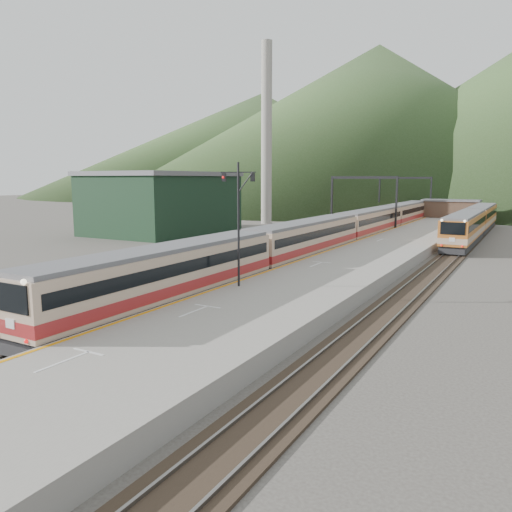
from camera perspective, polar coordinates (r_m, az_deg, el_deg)
The scene contains 18 objects.
ground at distance 24.19m, azimuth -23.21°, elevation -10.23°, with size 400.00×400.00×0.00m, color #47423D.
track_main at distance 57.27m, azimuth 10.25°, elevation 1.10°, with size 2.60×200.00×0.23m.
track_far at distance 59.07m, azimuth 5.67°, elevation 1.43°, with size 2.60×200.00×0.23m.
track_second at distance 54.66m, azimuth 21.71°, elevation 0.25°, with size 2.60×200.00×0.23m.
platform at distance 53.74m, azimuth 15.21°, elevation 0.90°, with size 8.00×100.00×1.00m, color gray.
gantry_near at distance 71.95m, azimuth 12.16°, elevation 7.00°, with size 9.55×0.25×8.00m.
gantry_far at distance 96.10m, azimuth 16.63°, elevation 7.23°, with size 9.55×0.25×8.00m.
warehouse at distance 72.59m, azimuth -10.57°, elevation 6.06°, with size 14.50×20.50×8.60m.
smokestack at distance 86.14m, azimuth 1.21°, elevation 13.72°, with size 1.80×1.80×30.00m, color #9E998E.
station_shed at distance 92.73m, azimuth 21.38°, elevation 5.09°, with size 9.40×4.40×3.10m.
hill_a at distance 213.09m, azimuth 13.66°, elevation 14.58°, with size 180.00×180.00×60.00m, color #2F491F.
hill_d at distance 289.70m, azimuth 0.69°, elevation 12.73°, with size 200.00×200.00×55.00m, color #2F491F.
main_train at distance 56.22m, azimuth 10.02°, elevation 2.99°, with size 2.96×81.03×3.61m.
second_train at distance 71.11m, azimuth 23.64°, elevation 3.49°, with size 2.78×37.95×3.40m.
signal_mast at distance 30.46m, azimuth -2.02°, elevation 5.05°, with size 2.15×0.70×7.59m.
short_signal_b at distance 45.43m, azimuth 2.06°, elevation 1.04°, with size 0.26×0.23×2.27m.
short_signal_c at distance 43.80m, azimuth -6.92°, elevation 0.69°, with size 0.25×0.21×2.27m.
worker at distance 31.65m, azimuth -17.78°, elevation -3.93°, with size 0.62×0.41×1.70m, color #21252F.
Camera 1 is at (18.44, -13.69, 7.59)m, focal length 35.00 mm.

